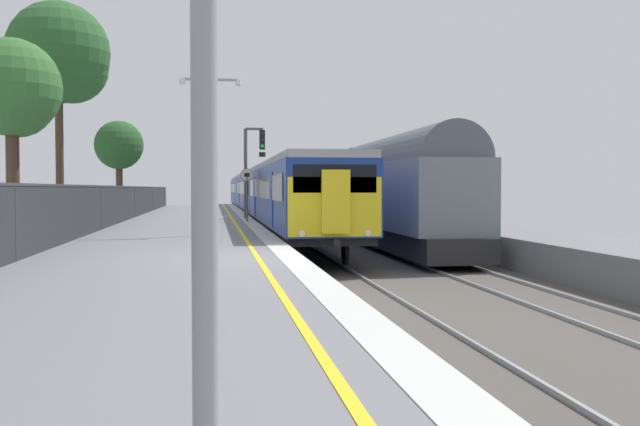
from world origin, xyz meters
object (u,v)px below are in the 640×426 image
(background_tree_left, at_px, (118,147))
(background_tree_centre, at_px, (62,57))
(speed_limit_sign, at_px, (247,188))
(background_tree_right, at_px, (13,93))
(freight_train_adjacent_track, at_px, (334,189))
(signal_gantry, at_px, (251,162))
(platform_lamp_mid, at_px, (211,141))
(commuter_train_at_platform, at_px, (262,192))

(background_tree_left, bearing_deg, background_tree_centre, -89.58)
(speed_limit_sign, relative_size, background_tree_left, 0.41)
(speed_limit_sign, height_order, background_tree_right, background_tree_right)
(freight_train_adjacent_track, bearing_deg, speed_limit_sign, -119.59)
(signal_gantry, height_order, background_tree_right, background_tree_right)
(background_tree_left, height_order, background_tree_centre, background_tree_centre)
(background_tree_left, relative_size, background_tree_centre, 0.66)
(speed_limit_sign, bearing_deg, signal_gantry, 83.56)
(signal_gantry, bearing_deg, speed_limit_sign, -96.44)
(speed_limit_sign, xyz_separation_m, background_tree_left, (-7.74, 15.34, 2.70))
(background_tree_right, bearing_deg, background_tree_left, 88.95)
(background_tree_centre, xyz_separation_m, background_tree_right, (-0.56, -5.17, -2.13))
(platform_lamp_mid, bearing_deg, signal_gantry, 81.23)
(background_tree_left, xyz_separation_m, background_tree_right, (-0.43, -23.37, 0.46))
(freight_train_adjacent_track, bearing_deg, background_tree_right, -127.40)
(platform_lamp_mid, bearing_deg, background_tree_centre, 131.41)
(commuter_train_at_platform, bearing_deg, signal_gantry, -96.17)
(commuter_train_at_platform, distance_m, background_tree_centre, 22.63)
(freight_train_adjacent_track, bearing_deg, background_tree_left, 159.66)
(freight_train_adjacent_track, xyz_separation_m, platform_lamp_mid, (-7.48, -19.93, 1.57))
(freight_train_adjacent_track, bearing_deg, platform_lamp_mid, -110.56)
(commuter_train_at_platform, distance_m, signal_gantry, 13.69)
(background_tree_right, bearing_deg, signal_gantry, 53.24)
(background_tree_right, bearing_deg, speed_limit_sign, 44.51)
(commuter_train_at_platform, xyz_separation_m, background_tree_centre, (-9.45, -19.78, 5.61))
(commuter_train_at_platform, relative_size, signal_gantry, 13.19)
(background_tree_left, bearing_deg, background_tree_right, -91.05)
(signal_gantry, xyz_separation_m, platform_lamp_mid, (-2.01, -13.05, 0.18))
(background_tree_centre, bearing_deg, speed_limit_sign, 20.56)
(freight_train_adjacent_track, xyz_separation_m, signal_gantry, (-5.46, -6.88, 1.39))
(background_tree_centre, distance_m, background_tree_right, 5.62)
(background_tree_right, bearing_deg, freight_train_adjacent_track, 52.60)
(commuter_train_at_platform, xyz_separation_m, freight_train_adjacent_track, (4.00, -6.63, 0.26))
(freight_train_adjacent_track, relative_size, speed_limit_sign, 18.87)
(signal_gantry, distance_m, platform_lamp_mid, 13.20)
(platform_lamp_mid, bearing_deg, background_tree_right, 166.21)
(speed_limit_sign, relative_size, background_tree_centre, 0.27)
(speed_limit_sign, bearing_deg, platform_lamp_mid, -99.59)
(commuter_train_at_platform, xyz_separation_m, background_tree_right, (-10.01, -24.96, 3.48))
(signal_gantry, xyz_separation_m, speed_limit_sign, (-0.39, -3.42, -1.33))
(background_tree_right, bearing_deg, commuter_train_at_platform, 68.14)
(freight_train_adjacent_track, bearing_deg, background_tree_centre, -135.64)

